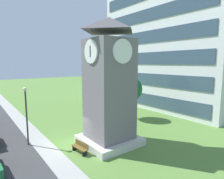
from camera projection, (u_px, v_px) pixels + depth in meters
name	position (u px, v px, depth m)	size (l,w,h in m)	color
ground_plane	(69.00, 145.00, 17.21)	(160.00, 160.00, 0.00)	#567F38
kerb_strip	(48.00, 150.00, 16.09)	(120.00, 1.60, 0.01)	#9E9E99
office_building	(176.00, 30.00, 32.46)	(21.70, 13.38, 25.60)	silver
clock_tower	(109.00, 89.00, 16.90)	(4.73, 4.73, 11.12)	slate
park_bench	(80.00, 147.00, 15.67)	(1.85, 0.70, 0.88)	brown
street_lamp	(26.00, 109.00, 16.76)	(0.36, 0.36, 5.23)	#333338
tree_by_building	(130.00, 89.00, 24.98)	(3.17, 3.17, 5.50)	#513823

